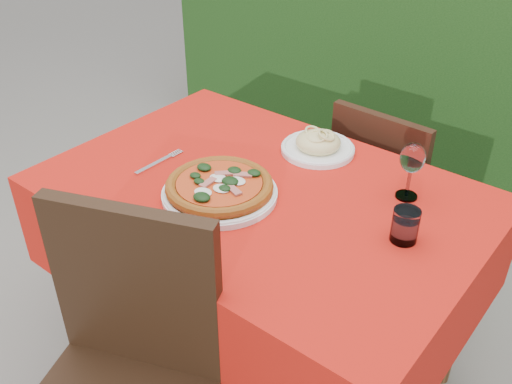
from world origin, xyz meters
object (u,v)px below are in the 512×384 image
Objects in this scene: pizza_plate at (219,188)px; pasta_plate at (318,145)px; chair_near at (123,371)px; chair_far at (384,192)px; wine_glass at (412,160)px; fork at (154,164)px; water_glass at (405,227)px.

pizza_plate is 0.40m from pasta_plate.
chair_far is (0.06, 1.20, -0.07)m from chair_near.
wine_glass reaches higher than pasta_plate.
pizza_plate reaches higher than fork.
wine_glass is (0.24, -0.39, 0.40)m from chair_far.
fork is (-0.69, -0.32, -0.12)m from wine_glass.
pizza_plate is 0.52m from water_glass.
fork is (-0.28, 0.00, -0.03)m from pizza_plate.
water_glass is at bearing 36.46° from chair_near.
chair_near is 1.16× the size of chair_far.
fork is at bearing 178.97° from pizza_plate.
chair_near reaches higher than fork.
wine_glass is (-0.08, 0.19, 0.08)m from water_glass.
water_glass reaches higher than pasta_plate.
water_glass reaches higher than fork.
chair_far is at bearing 119.22° from water_glass.
chair_near is 0.92m from wine_glass.
wine_glass is at bearing 25.94° from fork.
pizza_plate is at bearing -163.94° from water_glass.
wine_glass is at bearing 113.92° from water_glass.
chair_near reaches higher than pizza_plate.
pasta_plate is at bearing 73.98° from chair_far.
chair_far is 2.11× the size of pizza_plate.
water_glass is 0.45× the size of fork.
pizza_plate is 2.27× the size of wine_glass.
fork is at bearing 59.57° from chair_far.
water_glass is at bearing -30.54° from pasta_plate.
chair_far reaches higher than fork.
wine_glass is (0.34, -0.06, 0.10)m from pasta_plate.
pizza_plate is at bearing 81.19° from chair_near.
wine_glass is at bearing 38.59° from pizza_plate.
pasta_plate reaches higher than fork.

